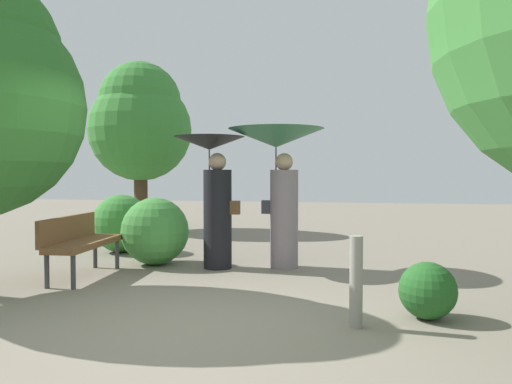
# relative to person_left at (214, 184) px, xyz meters

# --- Properties ---
(ground_plane) EXTENTS (40.00, 40.00, 0.00)m
(ground_plane) POSITION_rel_person_left_xyz_m (0.54, -2.79, -1.26)
(ground_plane) COLOR gray
(person_left) EXTENTS (1.05, 1.05, 1.95)m
(person_left) POSITION_rel_person_left_xyz_m (0.00, 0.00, 0.00)
(person_left) COLOR black
(person_left) RESTS_ON ground
(person_right) EXTENTS (1.43, 1.43, 2.07)m
(person_right) POSITION_rel_person_left_xyz_m (0.93, 0.22, 0.30)
(person_right) COLOR gray
(person_right) RESTS_ON ground
(park_bench) EXTENTS (0.60, 1.53, 0.83)m
(park_bench) POSITION_rel_person_left_xyz_m (-1.61, -1.01, -0.75)
(park_bench) COLOR #38383D
(park_bench) RESTS_ON ground
(tree_near_left) EXTENTS (2.50, 2.50, 4.13)m
(tree_near_left) POSITION_rel_person_left_xyz_m (-3.12, 4.38, 1.43)
(tree_near_left) COLOR #42301E
(tree_near_left) RESTS_ON ground
(bush_path_left) EXTENTS (0.83, 0.83, 0.83)m
(bush_path_left) POSITION_rel_person_left_xyz_m (-2.48, 2.39, -0.84)
(bush_path_left) COLOR #387F33
(bush_path_left) RESTS_ON ground
(bush_path_right) EXTENTS (1.04, 1.04, 1.04)m
(bush_path_right) POSITION_rel_person_left_xyz_m (-0.96, 0.07, -0.74)
(bush_path_right) COLOR #428C3D
(bush_path_right) RESTS_ON ground
(bush_behind_bench) EXTENTS (0.55, 0.55, 0.55)m
(bush_behind_bench) POSITION_rel_person_left_xyz_m (2.74, -2.12, -0.98)
(bush_behind_bench) COLOR #235B23
(bush_behind_bench) RESTS_ON ground
(bush_far_side) EXTENTS (1.03, 1.03, 1.03)m
(bush_far_side) POSITION_rel_person_left_xyz_m (-2.03, 1.12, -0.74)
(bush_far_side) COLOR #387F33
(bush_far_side) RESTS_ON ground
(path_marker_post) EXTENTS (0.12, 0.12, 0.84)m
(path_marker_post) POSITION_rel_person_left_xyz_m (2.06, -2.53, -0.84)
(path_marker_post) COLOR gray
(path_marker_post) RESTS_ON ground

